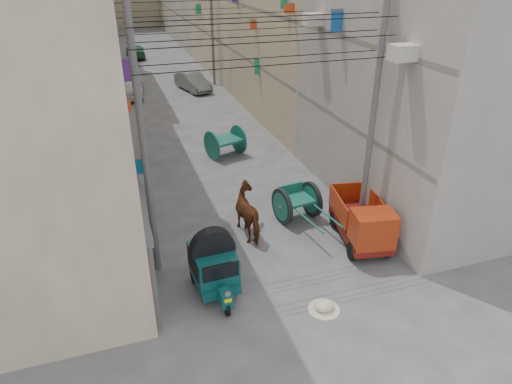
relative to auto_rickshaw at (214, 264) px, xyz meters
name	(u,v)px	position (x,y,z in m)	size (l,w,h in m)	color
shutters_left	(131,171)	(-1.77, 5.96, 0.56)	(0.18, 14.40, 2.88)	#4B4B50
signboards	(178,57)	(2.14, 17.24, 2.50)	(8.22, 40.52, 5.67)	#CA441A
ac_units	(358,4)	(5.80, 3.25, 6.50)	(0.70, 6.55, 3.35)	#BBB8A8
utility_poles	(193,63)	(2.15, 12.58, 3.07)	(7.40, 22.20, 8.00)	#565658
overhead_cables	(201,9)	(2.15, 9.98, 5.83)	(7.40, 22.52, 1.12)	black
auto_rickshaw	(214,264)	(0.00, 0.00, 0.00)	(1.36, 2.28, 1.58)	black
tonga_cart	(297,202)	(3.89, 3.01, -0.23)	(1.58, 3.13, 1.35)	black
mini_truck	(364,226)	(5.28, 0.61, -0.12)	(1.87, 3.21, 1.70)	black
second_cart	(225,142)	(2.93, 9.69, -0.18)	(1.95, 1.83, 1.42)	#135749
feed_sack	(324,306)	(2.69, -1.82, -0.79)	(0.56, 0.45, 0.28)	beige
horse	(251,212)	(1.97, 2.58, -0.08)	(0.92, 2.02, 1.71)	brown
distant_car_white	(132,88)	(-0.51, 21.86, -0.28)	(1.54, 3.83, 1.30)	white
distant_car_grey	(193,82)	(3.84, 22.31, -0.31)	(1.33, 3.81, 1.26)	#555A57
distant_car_green	(135,51)	(0.97, 35.86, -0.34)	(1.66, 4.08, 1.18)	#205E37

